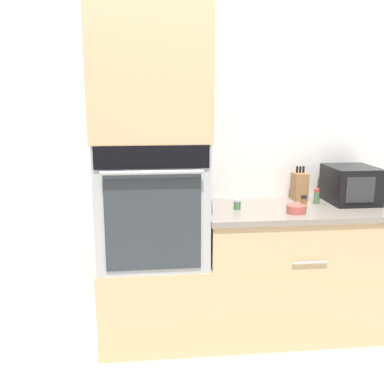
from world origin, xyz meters
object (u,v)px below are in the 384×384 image
(microwave, at_px, (351,184))
(bowl, at_px, (296,209))
(knife_block, at_px, (299,186))
(condiment_jar_near, at_px, (237,204))
(condiment_jar_far, at_px, (304,203))
(condiment_jar_mid, at_px, (317,196))
(wall_oven, at_px, (152,201))

(microwave, xyz_separation_m, bowl, (-0.46, -0.24, -0.10))
(knife_block, xyz_separation_m, condiment_jar_near, (-0.49, -0.22, -0.07))
(knife_block, relative_size, bowl, 1.97)
(bowl, bearing_deg, condiment_jar_far, 42.57)
(knife_block, distance_m, condiment_jar_far, 0.29)
(bowl, distance_m, condiment_jar_mid, 0.32)
(knife_block, relative_size, condiment_jar_near, 3.65)
(bowl, relative_size, condiment_jar_mid, 1.17)
(microwave, height_order, condiment_jar_mid, microwave)
(microwave, bearing_deg, knife_block, 161.34)
(condiment_jar_near, bearing_deg, condiment_jar_far, -8.96)
(microwave, distance_m, condiment_jar_mid, 0.25)
(wall_oven, height_order, microwave, wall_oven)
(knife_block, bearing_deg, bowl, -112.00)
(condiment_jar_near, bearing_deg, bowl, -20.75)
(wall_oven, distance_m, condiment_jar_near, 0.55)
(condiment_jar_mid, height_order, condiment_jar_far, condiment_jar_mid)
(bowl, xyz_separation_m, condiment_jar_mid, (0.22, 0.23, 0.03))
(wall_oven, relative_size, bowl, 6.35)
(bowl, relative_size, condiment_jar_far, 1.25)
(condiment_jar_mid, bearing_deg, wall_oven, -176.13)
(wall_oven, xyz_separation_m, condiment_jar_near, (0.55, -0.02, -0.03))
(knife_block, bearing_deg, condiment_jar_far, -103.80)
(microwave, height_order, knife_block, microwave)
(knife_block, height_order, bowl, knife_block)
(wall_oven, bearing_deg, bowl, -9.55)
(wall_oven, height_order, knife_block, wall_oven)
(condiment_jar_mid, distance_m, condiment_jar_far, 0.22)
(microwave, bearing_deg, bowl, -152.66)
(knife_block, height_order, condiment_jar_mid, knife_block)
(knife_block, bearing_deg, microwave, -18.66)
(microwave, bearing_deg, condiment_jar_near, -172.40)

